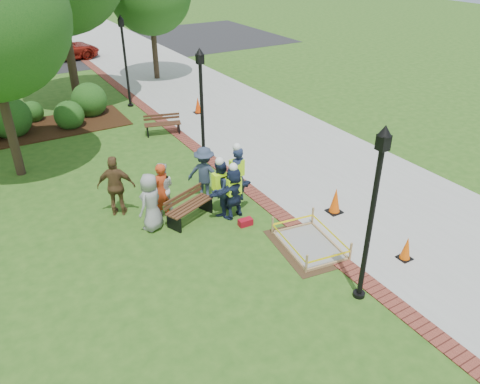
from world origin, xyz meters
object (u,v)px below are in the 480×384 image
lamp_near (373,205)px  hivis_worker_a (234,191)px  bench_near (190,212)px  hivis_worker_b (237,173)px  wet_concrete_pad (310,239)px  hivis_worker_c (220,186)px  cone_front (406,249)px

lamp_near → hivis_worker_a: (-0.76, 4.56, -1.60)m
bench_near → hivis_worker_b: 1.91m
wet_concrete_pad → hivis_worker_c: hivis_worker_c is taller
bench_near → lamp_near: 5.85m
cone_front → hivis_worker_b: size_ratio=0.34×
wet_concrete_pad → hivis_worker_a: (-0.99, 2.39, 0.65)m
lamp_near → hivis_worker_b: (-0.22, 5.29, -1.50)m
cone_front → lamp_near: 2.98m
hivis_worker_c → lamp_near: bearing=-78.2°
wet_concrete_pad → hivis_worker_a: hivis_worker_a is taller
bench_near → hivis_worker_a: bearing=-22.0°
lamp_near → hivis_worker_a: 4.89m
hivis_worker_b → lamp_near: bearing=-87.7°
lamp_near → hivis_worker_c: bearing=101.8°
hivis_worker_b → wet_concrete_pad: bearing=-81.9°
wet_concrete_pad → lamp_near: size_ratio=0.59×
hivis_worker_b → hivis_worker_c: hivis_worker_b is taller
bench_near → hivis_worker_c: bearing=-8.7°
cone_front → hivis_worker_a: 4.99m
bench_near → cone_front: 6.09m
wet_concrete_pad → hivis_worker_b: size_ratio=1.26×
bench_near → cone_front: bearing=-49.1°
bench_near → hivis_worker_b: bearing=8.0°
cone_front → lamp_near: (-2.02, -0.44, 2.15)m
bench_near → hivis_worker_c: hivis_worker_c is taller
bench_near → lamp_near: lamp_near is taller
hivis_worker_a → hivis_worker_c: size_ratio=0.94×
hivis_worker_a → hivis_worker_b: 0.92m
bench_near → hivis_worker_a: hivis_worker_a is taller
wet_concrete_pad → hivis_worker_c: size_ratio=1.34×
bench_near → lamp_near: size_ratio=0.39×
wet_concrete_pad → hivis_worker_b: bearing=98.1°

